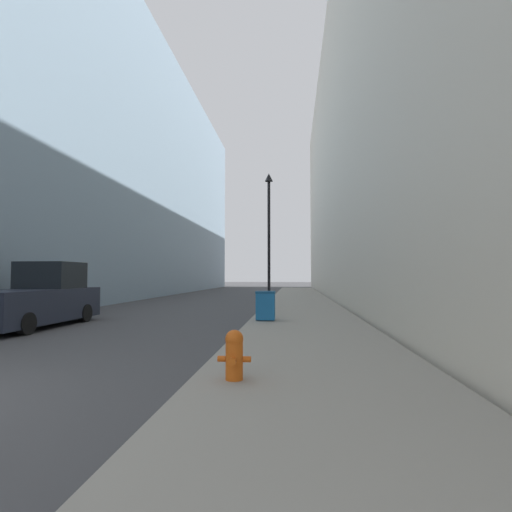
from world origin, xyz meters
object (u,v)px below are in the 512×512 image
object	(u,v)px
trash_bin	(266,305)
pickup_truck	(37,300)
lamppost	(269,230)
fire_hydrant	(234,353)

from	to	relation	value
trash_bin	pickup_truck	distance (m)	7.63
trash_bin	pickup_truck	world-z (taller)	pickup_truck
lamppost	pickup_truck	bearing A→B (deg)	-141.85
pickup_truck	trash_bin	bearing A→B (deg)	10.35
fire_hydrant	trash_bin	distance (m)	7.91
trash_bin	pickup_truck	size ratio (longest dim) A/B	0.20
trash_bin	lamppost	xyz separation A→B (m)	(-0.15, 4.40, 3.13)
fire_hydrant	pickup_truck	xyz separation A→B (m)	(-7.60, 6.54, 0.37)
lamppost	pickup_truck	xyz separation A→B (m)	(-7.35, -5.77, -2.89)
pickup_truck	lamppost	bearing A→B (deg)	38.15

